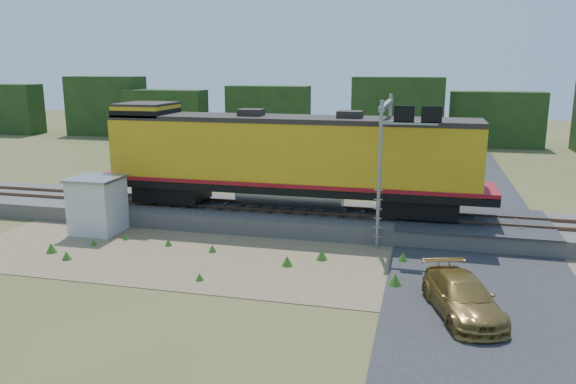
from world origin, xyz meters
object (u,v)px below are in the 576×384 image
(shed, at_px, (98,205))
(signal_gantry, at_px, (392,133))
(locomotive, at_px, (284,157))
(car, at_px, (463,297))

(shed, distance_m, signal_gantry, 14.42)
(locomotive, relative_size, car, 4.55)
(locomotive, bearing_deg, shed, -157.20)
(shed, height_order, signal_gantry, signal_gantry)
(shed, distance_m, car, 17.54)
(signal_gantry, height_order, car, signal_gantry)
(shed, bearing_deg, signal_gantry, 11.05)
(shed, relative_size, signal_gantry, 0.42)
(shed, bearing_deg, locomotive, 21.96)
(locomotive, xyz_separation_m, shed, (-8.39, -3.53, -2.09))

